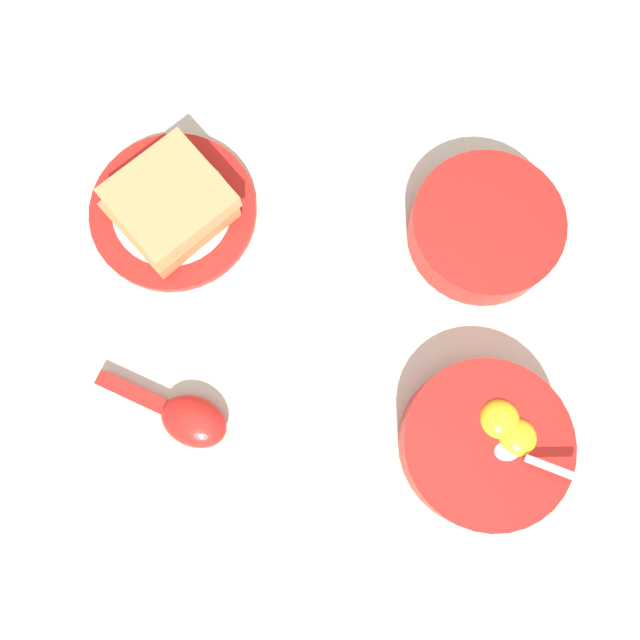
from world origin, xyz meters
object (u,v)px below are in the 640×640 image
(toast_plate, at_px, (173,211))
(toast_sandwich, at_px, (170,204))
(egg_bowl, at_px, (485,443))
(soup_spoon, at_px, (185,417))
(congee_bowl, at_px, (485,227))

(toast_plate, xyz_separation_m, toast_sandwich, (-0.00, 0.00, 0.03))
(egg_bowl, relative_size, soup_spoon, 1.17)
(egg_bowl, bearing_deg, congee_bowl, -102.11)
(toast_plate, bearing_deg, egg_bowl, 133.37)
(egg_bowl, bearing_deg, toast_sandwich, -46.51)
(toast_plate, xyz_separation_m, congee_bowl, (-0.32, 0.07, 0.02))
(toast_plate, relative_size, toast_sandwich, 1.20)
(toast_sandwich, distance_m, soup_spoon, 0.22)
(toast_plate, distance_m, congee_bowl, 0.33)
(egg_bowl, height_order, congee_bowl, egg_bowl)
(egg_bowl, distance_m, toast_sandwich, 0.39)
(soup_spoon, height_order, congee_bowl, congee_bowl)
(toast_sandwich, xyz_separation_m, soup_spoon, (0.01, 0.22, -0.02))
(toast_sandwich, relative_size, soup_spoon, 1.09)
(egg_bowl, distance_m, soup_spoon, 0.29)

